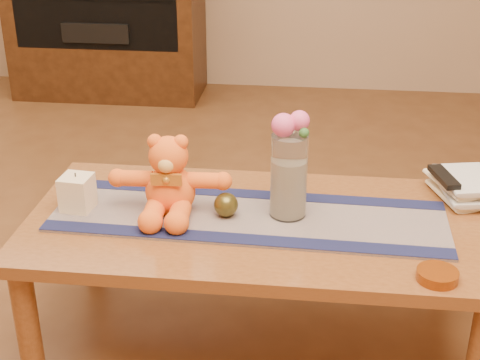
# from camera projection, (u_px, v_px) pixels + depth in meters

# --- Properties ---
(floor) EXTENTS (5.50, 5.50, 0.00)m
(floor) POSITION_uv_depth(u_px,v_px,m) (255.00, 338.00, 2.30)
(floor) COLOR #593319
(floor) RESTS_ON ground
(coffee_table_top) EXTENTS (1.40, 0.70, 0.04)m
(coffee_table_top) POSITION_uv_depth(u_px,v_px,m) (256.00, 225.00, 2.12)
(coffee_table_top) COLOR brown
(coffee_table_top) RESTS_ON floor
(table_leg_fl) EXTENTS (0.07, 0.07, 0.41)m
(table_leg_fl) POSITION_uv_depth(u_px,v_px,m) (28.00, 328.00, 2.02)
(table_leg_fl) COLOR brown
(table_leg_fl) RESTS_ON floor
(table_leg_bl) EXTENTS (0.07, 0.07, 0.41)m
(table_leg_bl) POSITION_uv_depth(u_px,v_px,m) (90.00, 231.00, 2.54)
(table_leg_bl) COLOR brown
(table_leg_bl) RESTS_ON floor
(table_leg_br) EXTENTS (0.07, 0.07, 0.41)m
(table_leg_br) POSITION_uv_depth(u_px,v_px,m) (447.00, 252.00, 2.41)
(table_leg_br) COLOR brown
(table_leg_br) RESTS_ON floor
(persian_runner) EXTENTS (1.21, 0.38, 0.01)m
(persian_runner) POSITION_uv_depth(u_px,v_px,m) (248.00, 217.00, 2.12)
(persian_runner) COLOR #191E48
(persian_runner) RESTS_ON coffee_table_top
(runner_border_near) EXTENTS (1.20, 0.09, 0.00)m
(runner_border_near) POSITION_uv_depth(u_px,v_px,m) (242.00, 239.00, 1.99)
(runner_border_near) COLOR #15183F
(runner_border_near) RESTS_ON persian_runner
(runner_border_far) EXTENTS (1.20, 0.09, 0.00)m
(runner_border_far) POSITION_uv_depth(u_px,v_px,m) (254.00, 194.00, 2.24)
(runner_border_far) COLOR #15183F
(runner_border_far) RESTS_ON persian_runner
(teddy_bear) EXTENTS (0.36, 0.30, 0.24)m
(teddy_bear) POSITION_uv_depth(u_px,v_px,m) (170.00, 175.00, 2.10)
(teddy_bear) COLOR orange
(teddy_bear) RESTS_ON persian_runner
(pillar_candle) EXTENTS (0.10, 0.10, 0.11)m
(pillar_candle) POSITION_uv_depth(u_px,v_px,m) (77.00, 192.00, 2.14)
(pillar_candle) COLOR #FFE8BB
(pillar_candle) RESTS_ON persian_runner
(candle_wick) EXTENTS (0.00, 0.00, 0.01)m
(candle_wick) POSITION_uv_depth(u_px,v_px,m) (75.00, 175.00, 2.11)
(candle_wick) COLOR black
(candle_wick) RESTS_ON pillar_candle
(glass_vase) EXTENTS (0.11, 0.11, 0.26)m
(glass_vase) POSITION_uv_depth(u_px,v_px,m) (289.00, 176.00, 2.07)
(glass_vase) COLOR silver
(glass_vase) RESTS_ON persian_runner
(potpourri_fill) EXTENTS (0.09, 0.09, 0.18)m
(potpourri_fill) POSITION_uv_depth(u_px,v_px,m) (288.00, 188.00, 2.08)
(potpourri_fill) COLOR beige
(potpourri_fill) RESTS_ON glass_vase
(rose_left) EXTENTS (0.07, 0.07, 0.07)m
(rose_left) POSITION_uv_depth(u_px,v_px,m) (283.00, 125.00, 1.99)
(rose_left) COLOR #EC5390
(rose_left) RESTS_ON glass_vase
(rose_right) EXTENTS (0.06, 0.06, 0.06)m
(rose_right) POSITION_uv_depth(u_px,v_px,m) (299.00, 121.00, 1.99)
(rose_right) COLOR #EC5390
(rose_right) RESTS_ON glass_vase
(blue_flower_back) EXTENTS (0.04, 0.04, 0.04)m
(blue_flower_back) POSITION_uv_depth(u_px,v_px,m) (294.00, 122.00, 2.03)
(blue_flower_back) COLOR #4A479B
(blue_flower_back) RESTS_ON glass_vase
(blue_flower_side) EXTENTS (0.04, 0.04, 0.04)m
(blue_flower_side) POSITION_uv_depth(u_px,v_px,m) (280.00, 126.00, 2.02)
(blue_flower_side) COLOR #4A479B
(blue_flower_side) RESTS_ON glass_vase
(leaf_sprig) EXTENTS (0.03, 0.03, 0.03)m
(leaf_sprig) POSITION_uv_depth(u_px,v_px,m) (304.00, 133.00, 1.98)
(leaf_sprig) COLOR #33662D
(leaf_sprig) RESTS_ON glass_vase
(bronze_ball) EXTENTS (0.08, 0.08, 0.07)m
(bronze_ball) POSITION_uv_depth(u_px,v_px,m) (226.00, 205.00, 2.10)
(bronze_ball) COLOR #4A4218
(bronze_ball) RESTS_ON persian_runner
(book_bottom) EXTENTS (0.23, 0.26, 0.02)m
(book_bottom) POSITION_uv_depth(u_px,v_px,m) (440.00, 196.00, 2.23)
(book_bottom) COLOR #F9E8C0
(book_bottom) RESTS_ON coffee_table_top
(book_lower) EXTENTS (0.20, 0.25, 0.02)m
(book_lower) POSITION_uv_depth(u_px,v_px,m) (442.00, 192.00, 2.21)
(book_lower) COLOR #F9E8C0
(book_lower) RESTS_ON book_bottom
(book_upper) EXTENTS (0.23, 0.27, 0.02)m
(book_upper) POSITION_uv_depth(u_px,v_px,m) (439.00, 186.00, 2.21)
(book_upper) COLOR #F9E8C0
(book_upper) RESTS_ON book_lower
(book_top) EXTENTS (0.21, 0.25, 0.02)m
(book_top) POSITION_uv_depth(u_px,v_px,m) (443.00, 181.00, 2.20)
(book_top) COLOR #F9E8C0
(book_top) RESTS_ON book_upper
(tv_remote) EXTENTS (0.08, 0.17, 0.02)m
(tv_remote) POSITION_uv_depth(u_px,v_px,m) (444.00, 177.00, 2.18)
(tv_remote) COLOR black
(tv_remote) RESTS_ON book_top
(amber_dish) EXTENTS (0.13, 0.13, 0.03)m
(amber_dish) POSITION_uv_depth(u_px,v_px,m) (437.00, 275.00, 1.80)
(amber_dish) COLOR #BF5914
(amber_dish) RESTS_ON coffee_table_top
(media_cabinet) EXTENTS (1.20, 0.50, 1.10)m
(media_cabinet) POSITION_uv_depth(u_px,v_px,m) (106.00, 10.00, 4.42)
(media_cabinet) COLOR black
(media_cabinet) RESTS_ON floor
(cabinet_cavity) EXTENTS (1.02, 0.03, 0.61)m
(cabinet_cavity) POSITION_uv_depth(u_px,v_px,m) (94.00, 0.00, 4.16)
(cabinet_cavity) COLOR black
(cabinet_cavity) RESTS_ON media_cabinet
(stereo_lower) EXTENTS (0.42, 0.28, 0.12)m
(stereo_lower) POSITION_uv_depth(u_px,v_px,m) (102.00, 28.00, 4.34)
(stereo_lower) COLOR black
(stereo_lower) RESTS_ON media_cabinet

